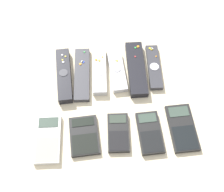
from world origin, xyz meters
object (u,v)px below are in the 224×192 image
object	(u,v)px
calculator_1	(84,136)
remote_2	(100,71)
remote_3	(117,72)
calculator_2	(118,133)
calculator_3	(150,133)
remote_5	(154,67)
remote_1	(82,74)
remote_0	(64,75)
calculator_4	(182,128)
calculator_0	(48,139)
remote_4	(136,69)

from	to	relation	value
calculator_1	remote_2	bearing A→B (deg)	72.44
remote_3	calculator_2	xyz separation A→B (m)	(-0.02, -0.23, -0.00)
calculator_2	calculator_1	bearing A→B (deg)	-176.18
calculator_1	calculator_3	bearing A→B (deg)	-4.90
remote_5	calculator_3	bearing A→B (deg)	-99.17
calculator_1	calculator_3	distance (m)	0.20
remote_2	calculator_2	size ratio (longest dim) A/B	1.45
remote_3	calculator_1	distance (m)	0.26
remote_1	calculator_1	world-z (taller)	remote_1
remote_5	remote_0	bearing A→B (deg)	-175.18
remote_0	calculator_4	size ratio (longest dim) A/B	1.32
remote_5	calculator_0	distance (m)	0.44
remote_1	calculator_4	xyz separation A→B (m)	(0.30, -0.23, -0.00)
remote_2	calculator_0	world-z (taller)	remote_2
remote_2	remote_4	world-z (taller)	remote_4
calculator_2	calculator_3	bearing A→B (deg)	-1.99
remote_3	calculator_0	xyz separation A→B (m)	(-0.24, -0.23, -0.00)
calculator_4	calculator_2	bearing A→B (deg)	178.29
calculator_2	calculator_3	size ratio (longest dim) A/B	0.94
remote_3	remote_0	bearing A→B (deg)	177.80
calculator_1	calculator_4	size ratio (longest dim) A/B	0.82
remote_0	calculator_0	bearing A→B (deg)	-105.26
remote_2	calculator_3	bearing A→B (deg)	-57.38
calculator_3	remote_4	bearing A→B (deg)	91.23
remote_5	calculator_0	bearing A→B (deg)	-144.02
remote_0	remote_2	world-z (taller)	remote_0
remote_1	calculator_3	size ratio (longest dim) A/B	1.53
calculator_4	remote_1	bearing A→B (deg)	141.56
remote_5	calculator_4	xyz separation A→B (m)	(0.05, -0.24, -0.00)
remote_4	calculator_2	size ratio (longest dim) A/B	1.68
remote_2	remote_5	xyz separation A→B (m)	(0.19, 0.00, -0.00)
remote_4	remote_5	xyz separation A→B (m)	(0.06, 0.00, -0.00)
calculator_1	calculator_2	xyz separation A→B (m)	(0.11, 0.00, 0.00)
remote_5	calculator_4	size ratio (longest dim) A/B	1.15
remote_0	remote_4	distance (m)	0.25
remote_1	calculator_1	distance (m)	0.23
calculator_1	remote_1	bearing A→B (deg)	86.93
remote_0	calculator_3	bearing A→B (deg)	-44.26
remote_3	calculator_0	distance (m)	0.33
calculator_3	calculator_1	bearing A→B (deg)	176.08
remote_1	remote_3	bearing A→B (deg)	3.21
remote_2	calculator_0	xyz separation A→B (m)	(-0.18, -0.24, -0.00)
remote_2	remote_3	distance (m)	0.06
calculator_1	calculator_3	xyz separation A→B (m)	(0.20, -0.01, 0.00)
remote_5	calculator_1	size ratio (longest dim) A/B	1.39
calculator_1	calculator_4	distance (m)	0.31
remote_0	remote_5	size ratio (longest dim) A/B	1.15
remote_5	calculator_1	bearing A→B (deg)	-134.24
remote_0	remote_5	bearing A→B (deg)	-0.25
calculator_0	remote_0	bearing A→B (deg)	79.71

